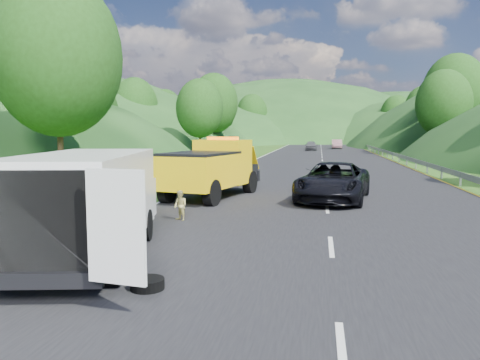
% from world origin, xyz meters
% --- Properties ---
extents(ground, '(320.00, 320.00, 0.00)m').
position_xyz_m(ground, '(0.00, 0.00, 0.00)').
color(ground, '#38661E').
rests_on(ground, ground).
extents(road_surface, '(14.00, 200.00, 0.02)m').
position_xyz_m(road_surface, '(3.00, 40.00, 0.01)').
color(road_surface, black).
rests_on(road_surface, ground).
extents(guardrail, '(0.06, 140.00, 1.52)m').
position_xyz_m(guardrail, '(10.30, 52.50, 0.00)').
color(guardrail, gray).
rests_on(guardrail, ground).
extents(tree_line_left, '(14.00, 140.00, 14.00)m').
position_xyz_m(tree_line_left, '(-19.00, 60.00, 0.00)').
color(tree_line_left, '#205218').
rests_on(tree_line_left, ground).
extents(tree_line_right, '(14.00, 140.00, 14.00)m').
position_xyz_m(tree_line_right, '(23.00, 60.00, 0.00)').
color(tree_line_right, '#205218').
rests_on(tree_line_right, ground).
extents(hills_backdrop, '(201.00, 288.60, 44.00)m').
position_xyz_m(hills_backdrop, '(6.50, 134.70, 0.00)').
color(hills_backdrop, '#2D5B23').
rests_on(hills_backdrop, ground).
extents(tow_truck, '(3.60, 6.67, 2.72)m').
position_xyz_m(tow_truck, '(-2.06, 6.32, 1.33)').
color(tow_truck, black).
rests_on(tow_truck, ground).
extents(white_van, '(4.35, 7.43, 2.48)m').
position_xyz_m(white_van, '(-2.60, -4.08, 1.40)').
color(white_van, black).
rests_on(white_van, ground).
extents(woman, '(0.53, 0.64, 1.50)m').
position_xyz_m(woman, '(-2.96, 0.29, 0.00)').
color(woman, silver).
rests_on(woman, ground).
extents(child, '(0.62, 0.60, 1.01)m').
position_xyz_m(child, '(-1.86, 0.74, 0.00)').
color(child, tan).
rests_on(child, ground).
extents(worker, '(1.28, 0.75, 1.96)m').
position_xyz_m(worker, '(-2.05, -5.05, 0.00)').
color(worker, black).
rests_on(worker, ground).
extents(suitcase, '(0.43, 0.32, 0.61)m').
position_xyz_m(suitcase, '(-4.53, 1.28, 0.30)').
color(suitcase, brown).
rests_on(suitcase, ground).
extents(spare_tire, '(0.64, 0.64, 0.20)m').
position_xyz_m(spare_tire, '(-0.50, -5.90, 0.00)').
color(spare_tire, black).
rests_on(spare_tire, ground).
extents(passing_suv, '(3.61, 6.22, 1.63)m').
position_xyz_m(passing_suv, '(3.29, 6.20, 0.00)').
color(passing_suv, black).
rests_on(passing_suv, ground).
extents(dist_car_a, '(1.73, 4.30, 1.46)m').
position_xyz_m(dist_car_a, '(1.43, 58.89, 0.00)').
color(dist_car_a, '#424246').
rests_on(dist_car_a, ground).
extents(dist_car_b, '(1.62, 4.65, 1.53)m').
position_xyz_m(dist_car_b, '(5.59, 66.52, 0.00)').
color(dist_car_b, '#785056').
rests_on(dist_car_b, ground).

